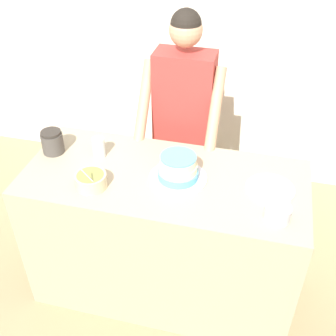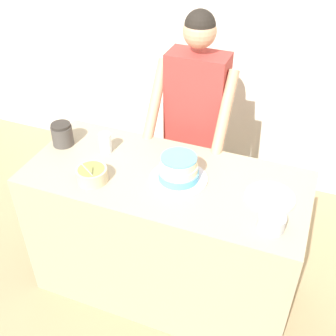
{
  "view_description": "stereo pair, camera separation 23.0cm",
  "coord_description": "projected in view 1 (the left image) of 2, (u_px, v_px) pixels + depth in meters",
  "views": [
    {
      "loc": [
        0.48,
        -1.46,
        2.42
      ],
      "look_at": [
        0.03,
        0.33,
        1.04
      ],
      "focal_mm": 45.0,
      "sensor_mm": 36.0,
      "label": 1
    },
    {
      "loc": [
        0.7,
        -1.39,
        2.42
      ],
      "look_at": [
        0.03,
        0.33,
        1.04
      ],
      "focal_mm": 45.0,
      "sensor_mm": 36.0,
      "label": 2
    }
  ],
  "objects": [
    {
      "name": "person_baker",
      "position": [
        183.0,
        111.0,
        2.84
      ],
      "size": [
        0.53,
        0.47,
        1.71
      ],
      "color": "#2D2D38",
      "rests_on": "ground_plane"
    },
    {
      "name": "drinking_glass",
      "position": [
        99.0,
        147.0,
        2.52
      ],
      "size": [
        0.07,
        0.07,
        0.12
      ],
      "color": "silver",
      "rests_on": "counter"
    },
    {
      "name": "stoneware_jar",
      "position": [
        52.0,
        142.0,
        2.55
      ],
      "size": [
        0.13,
        0.13,
        0.15
      ],
      "color": "#4C4742",
      "rests_on": "counter"
    },
    {
      "name": "counter",
      "position": [
        164.0,
        235.0,
        2.68
      ],
      "size": [
        1.63,
        0.72,
        0.95
      ],
      "color": "tan",
      "rests_on": "ground_plane"
    },
    {
      "name": "cake",
      "position": [
        178.0,
        169.0,
        2.34
      ],
      "size": [
        0.33,
        0.33,
        0.15
      ],
      "color": "silver",
      "rests_on": "counter"
    },
    {
      "name": "ground_plane",
      "position": [
        151.0,
        328.0,
        2.68
      ],
      "size": [
        14.0,
        14.0,
        0.0
      ],
      "primitive_type": "plane",
      "color": "tan"
    },
    {
      "name": "frosting_bowl_olive",
      "position": [
        91.0,
        180.0,
        2.3
      ],
      "size": [
        0.17,
        0.17,
        0.17
      ],
      "color": "beige",
      "rests_on": "counter"
    },
    {
      "name": "ceramic_plate",
      "position": [
        270.0,
        189.0,
        2.3
      ],
      "size": [
        0.27,
        0.27,
        0.01
      ],
      "color": "silver",
      "rests_on": "counter"
    },
    {
      "name": "frosting_bowl_white",
      "position": [
        278.0,
        212.0,
        2.09
      ],
      "size": [
        0.13,
        0.13,
        0.16
      ],
      "color": "silver",
      "rests_on": "counter"
    },
    {
      "name": "wall_back",
      "position": [
        210.0,
        31.0,
        3.32
      ],
      "size": [
        10.0,
        0.05,
        2.6
      ],
      "color": "silver",
      "rests_on": "ground_plane"
    }
  ]
}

